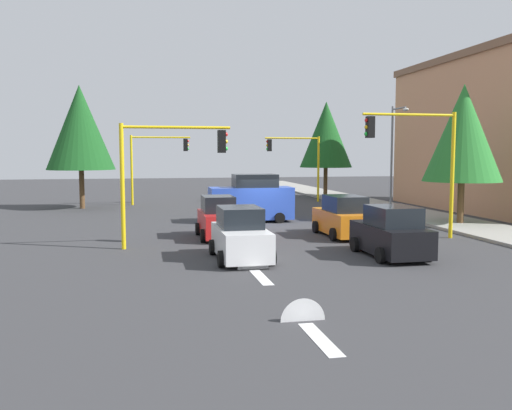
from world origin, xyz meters
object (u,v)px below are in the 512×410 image
traffic_signal_far_right (156,156)px  delivery_van_blue (251,200)px  car_red (218,219)px  traffic_signal_near_left (418,150)px  car_orange (343,218)px  traffic_signal_far_left (297,155)px  tree_roadside_far (326,135)px  tree_roadside_near (463,133)px  car_white (240,236)px  street_lamp_curbside (395,148)px  traffic_signal_near_right (168,160)px  car_black (391,234)px  tree_opposite_side (80,128)px

traffic_signal_far_right → delivery_van_blue: 13.30m
delivery_van_blue → car_red: size_ratio=1.28×
traffic_signal_near_left → car_orange: size_ratio=1.40×
delivery_van_blue → traffic_signal_far_left: bearing=152.9°
tree_roadside_far → tree_roadside_near: bearing=2.9°
traffic_signal_far_right → car_white: (23.21, 2.52, -2.91)m
traffic_signal_far_right → street_lamp_curbside: size_ratio=0.77×
traffic_signal_far_right → tree_roadside_near: size_ratio=0.69×
traffic_signal_near_right → car_orange: 8.94m
traffic_signal_far_right → car_red: traffic_signal_far_right is taller
traffic_signal_far_left → car_black: traffic_signal_far_left is taller
street_lamp_curbside → tree_roadside_near: size_ratio=0.91×
traffic_signal_far_left → delivery_van_blue: (12.00, -6.13, -2.52)m
traffic_signal_far_left → traffic_signal_near_left: size_ratio=0.91×
tree_roadside_far → tree_roadside_near: size_ratio=1.11×
traffic_signal_near_left → car_white: 9.96m
traffic_signal_near_left → street_lamp_curbside: street_lamp_curbside is taller
traffic_signal_far_right → traffic_signal_far_left: bearing=90.0°
tree_opposite_side → tree_roadside_far: size_ratio=1.03×
car_orange → car_white: bearing=-51.2°
delivery_van_blue → car_orange: 7.26m
car_orange → car_red: (-0.74, -5.94, -0.00)m
traffic_signal_far_right → car_white: bearing=6.2°
tree_opposite_side → traffic_signal_far_right: bearing=110.5°
delivery_van_blue → traffic_signal_far_right: bearing=-156.7°
traffic_signal_near_right → street_lamp_curbside: (-9.61, 14.82, 0.64)m
street_lamp_curbside → traffic_signal_far_right: bearing=-125.0°
traffic_signal_near_left → street_lamp_curbside: size_ratio=0.84×
car_red → car_black: bearing=44.2°
car_white → traffic_signal_far_left: bearing=159.3°
traffic_signal_near_right → traffic_signal_far_right: 20.00m
delivery_van_blue → tree_roadside_near: bearing=70.0°
tree_roadside_far → traffic_signal_far_right: bearing=-75.2°
delivery_van_blue → car_white: (11.21, -2.64, -0.39)m
car_black → traffic_signal_near_left: bearing=141.0°
tree_roadside_near → street_lamp_curbside: bearing=-167.0°
traffic_signal_far_left → street_lamp_curbside: bearing=18.9°
tree_opposite_side → car_white: size_ratio=2.19×
traffic_signal_far_right → traffic_signal_near_right: bearing=0.1°
car_red → traffic_signal_near_right: bearing=-47.0°
traffic_signal_far_right → car_red: (17.76, 2.43, -2.91)m
street_lamp_curbside → tree_opposite_side: (-8.39, -20.20, 1.46)m
traffic_signal_near_left → street_lamp_curbside: bearing=160.1°
car_white → delivery_van_blue: bearing=166.8°
traffic_signal_near_left → car_orange: 4.67m
traffic_signal_near_right → delivery_van_blue: traffic_signal_near_right is taller
tree_roadside_near → traffic_signal_near_right: bearing=-76.1°
street_lamp_curbside → car_black: size_ratio=1.76×
traffic_signal_far_left → tree_roadside_far: (-4.00, 3.85, 1.84)m
traffic_signal_near_left → tree_roadside_far: 24.34m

